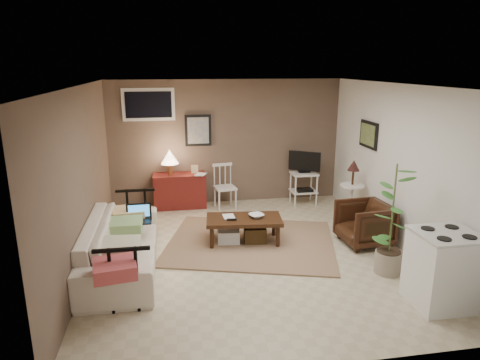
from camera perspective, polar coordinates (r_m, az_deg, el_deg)
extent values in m
plane|color=#C1B293|center=(6.35, 1.44, -9.68)|extent=(5.00, 5.00, 0.00)
cube|color=black|center=(8.23, -5.61, 6.60)|extent=(0.50, 0.03, 0.60)
cube|color=black|center=(7.57, 16.78, 5.82)|extent=(0.03, 0.60, 0.45)
cube|color=silver|center=(8.16, -12.10, 9.80)|extent=(0.96, 0.03, 0.60)
cube|color=#946F56|center=(6.67, 1.43, -8.30)|extent=(2.96, 2.62, 0.02)
cube|color=#341D0E|center=(6.54, 0.53, -5.31)|extent=(1.20, 0.71, 0.06)
cylinder|color=#341D0E|center=(6.40, -3.79, -7.74)|extent=(0.06, 0.06, 0.36)
cylinder|color=#341D0E|center=(6.46, 5.07, -7.53)|extent=(0.06, 0.06, 0.36)
cylinder|color=#341D0E|center=(6.80, -3.77, -6.31)|extent=(0.06, 0.06, 0.36)
cylinder|color=#341D0E|center=(6.86, 4.54, -6.13)|extent=(0.06, 0.06, 0.36)
cube|color=black|center=(6.43, -1.10, -5.28)|extent=(0.15, 0.06, 0.02)
cube|color=#4D371B|center=(6.64, 2.01, -7.27)|extent=(0.36, 0.32, 0.25)
cube|color=silver|center=(6.63, -1.54, -7.50)|extent=(0.36, 0.32, 0.21)
imported|color=white|center=(5.96, -15.61, -7.25)|extent=(0.67, 2.30, 0.90)
cube|color=black|center=(6.23, -13.33, -5.44)|extent=(0.35, 0.24, 0.02)
cube|color=black|center=(6.30, -13.33, -4.00)|extent=(0.35, 0.02, 0.22)
cube|color=#3596EE|center=(6.29, -13.34, -4.03)|extent=(0.30, 0.00, 0.18)
cube|color=maroon|center=(8.27, -8.03, -1.41)|extent=(0.98, 0.44, 0.66)
cylinder|color=#A96E41|center=(8.12, -9.29, 1.41)|extent=(0.11, 0.11, 0.22)
cone|color=#FFDAB7|center=(8.06, -9.36, 3.07)|extent=(0.33, 0.33, 0.26)
cube|color=tan|center=(8.20, -6.08, 1.44)|extent=(0.13, 0.02, 0.16)
cube|color=silver|center=(8.14, -2.00, -1.04)|extent=(0.43, 0.43, 0.04)
cylinder|color=silver|center=(8.00, -2.78, -2.88)|extent=(0.03, 0.03, 0.38)
cylinder|color=silver|center=(8.09, -0.56, -2.66)|extent=(0.03, 0.03, 0.38)
cylinder|color=silver|center=(8.30, -3.38, -2.21)|extent=(0.03, 0.03, 0.38)
cylinder|color=silver|center=(8.39, -1.23, -2.01)|extent=(0.03, 0.03, 0.38)
cube|color=silver|center=(8.19, -2.36, 2.07)|extent=(0.38, 0.09, 0.05)
cube|color=silver|center=(8.43, 8.53, 0.86)|extent=(0.49, 0.40, 0.04)
cube|color=silver|center=(8.53, 8.44, -1.47)|extent=(0.49, 0.40, 0.03)
cylinder|color=silver|center=(8.29, 7.41, -1.46)|extent=(0.03, 0.03, 0.63)
cylinder|color=silver|center=(8.42, 10.20, -1.31)|extent=(0.03, 0.03, 0.63)
cylinder|color=silver|center=(8.60, 6.75, -0.82)|extent=(0.03, 0.03, 0.63)
cylinder|color=silver|center=(8.73, 9.46, -0.69)|extent=(0.03, 0.03, 0.63)
cube|color=black|center=(8.42, 8.55, 1.15)|extent=(0.22, 0.13, 0.03)
cube|color=black|center=(8.37, 8.60, 2.52)|extent=(0.55, 0.38, 0.38)
cube|color=#EBB75B|center=(8.37, 8.60, 2.52)|extent=(0.46, 0.30, 0.30)
cube|color=black|center=(8.48, 8.54, -1.44)|extent=(0.31, 0.22, 0.09)
cylinder|color=silver|center=(7.80, 14.43, -5.20)|extent=(0.29, 0.29, 0.03)
cylinder|color=silver|center=(7.70, 14.58, -3.01)|extent=(0.06, 0.06, 0.62)
cylinder|color=silver|center=(7.61, 14.74, -0.73)|extent=(0.41, 0.41, 0.03)
cylinder|color=#33180E|center=(7.57, 14.82, 0.40)|extent=(0.04, 0.04, 0.27)
cone|color=black|center=(7.52, 14.92, 1.91)|extent=(0.21, 0.21, 0.18)
imported|color=#33180E|center=(6.79, 16.25, -5.33)|extent=(0.71, 0.75, 0.72)
cylinder|color=#A29380|center=(6.05, 19.09, -10.30)|extent=(0.34, 0.34, 0.30)
cylinder|color=#4C602D|center=(5.78, 19.72, -3.63)|extent=(0.02, 0.02, 1.17)
cube|color=white|center=(5.44, 25.45, -10.80)|extent=(0.66, 0.61, 0.84)
cube|color=silver|center=(5.27, 25.99, -6.51)|extent=(0.67, 0.63, 0.03)
cylinder|color=black|center=(5.07, 25.59, -7.08)|extent=(0.15, 0.15, 0.01)
cylinder|color=black|center=(5.24, 28.29, -6.70)|extent=(0.15, 0.15, 0.01)
cylinder|color=black|center=(5.30, 23.76, -5.94)|extent=(0.15, 0.15, 0.01)
cylinder|color=black|center=(5.46, 26.40, -5.62)|extent=(0.15, 0.15, 0.01)
imported|color=#341D0E|center=(6.52, 2.21, -4.09)|extent=(0.23, 0.11, 0.22)
imported|color=#341D0E|center=(6.50, -2.27, -4.07)|extent=(0.17, 0.02, 0.24)
imported|color=#341D0E|center=(8.06, -5.89, 1.53)|extent=(0.17, 0.10, 0.24)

